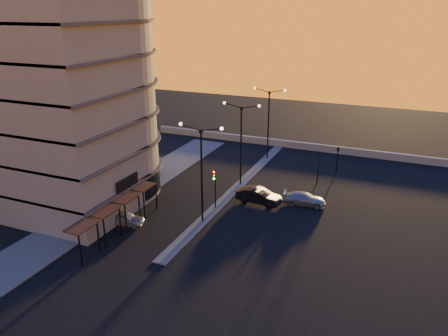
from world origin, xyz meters
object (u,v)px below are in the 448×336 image
streetlamp_mid (241,138)px  traffic_light_main (215,183)px  car_sedan (259,196)px  car_wagon (304,199)px  car_hatchback (124,218)px

streetlamp_mid → traffic_light_main: streetlamp_mid is taller
car_sedan → car_wagon: car_sedan is taller
streetlamp_mid → car_hatchback: bearing=-116.0°
streetlamp_mid → car_wagon: bearing=-16.9°
streetlamp_mid → car_wagon: 9.72m
car_sedan → streetlamp_mid: bearing=48.1°
streetlamp_mid → car_hatchback: (-6.50, -13.35, -4.96)m
traffic_light_main → car_sedan: 5.24m
streetlamp_mid → car_sedan: streetlamp_mid is taller
car_wagon → streetlamp_mid: bearing=66.7°
car_hatchback → car_wagon: bearing=-64.6°
car_hatchback → car_sedan: 13.80m
car_sedan → car_wagon: 4.71m
car_wagon → car_hatchback: bearing=120.6°
traffic_light_main → car_wagon: traffic_light_main is taller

